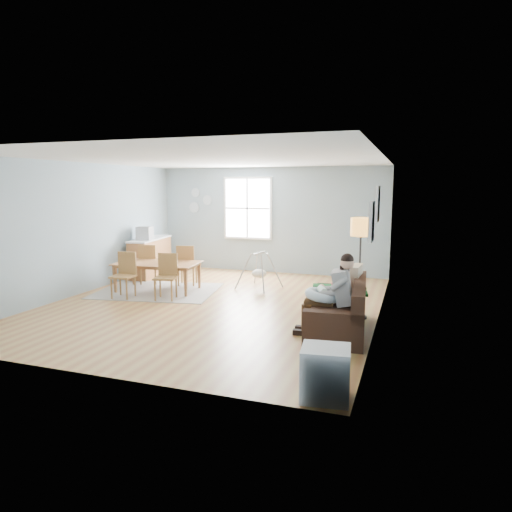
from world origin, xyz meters
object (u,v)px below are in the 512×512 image
at_px(monitor, 145,233).
at_px(chair_ne, 186,263).
at_px(sofa, 341,313).
at_px(floor_lamp, 361,235).
at_px(father, 332,292).
at_px(storage_cube, 325,373).
at_px(toddler, 338,286).
at_px(baby_swing, 259,273).
at_px(chair_nw, 149,262).
at_px(dining_table, 157,277).
at_px(chair_se, 167,273).
at_px(chair_sw, 125,272).
at_px(counter, 150,256).

bearing_deg(monitor, chair_ne, -20.34).
xyz_separation_m(sofa, floor_lamp, (0.17, 0.79, 1.13)).
distance_m(father, storage_cube, 2.13).
distance_m(sofa, floor_lamp, 1.39).
bearing_deg(father, chair_ne, 146.85).
xyz_separation_m(toddler, baby_swing, (-2.04, 2.16, -0.31)).
bearing_deg(sofa, monitor, 153.01).
height_order(storage_cube, chair_nw, chair_nw).
xyz_separation_m(sofa, dining_table, (-4.11, 1.43, 0.03)).
distance_m(chair_se, baby_swing, 2.04).
relative_size(floor_lamp, monitor, 4.38).
relative_size(storage_cube, chair_nw, 0.61).
distance_m(floor_lamp, chair_ne, 4.24).
relative_size(chair_sw, chair_se, 1.01).
distance_m(dining_table, chair_se, 0.78).
xyz_separation_m(chair_sw, chair_se, (0.86, 0.15, -0.00)).
bearing_deg(chair_se, father, -18.94).
bearing_deg(dining_table, floor_lamp, -14.70).
relative_size(toddler, chair_ne, 0.87).
bearing_deg(chair_ne, monitor, 159.66).
bearing_deg(sofa, floor_lamp, 77.63).
relative_size(chair_nw, monitor, 2.37).
bearing_deg(toddler, dining_table, 162.67).
xyz_separation_m(floor_lamp, monitor, (-5.32, 1.83, -0.31)).
relative_size(chair_sw, chair_ne, 0.99).
distance_m(floor_lamp, chair_nw, 5.03).
xyz_separation_m(toddler, chair_ne, (-3.68, 1.93, -0.14)).
bearing_deg(dining_table, chair_ne, 56.93).
height_order(father, storage_cube, father).
xyz_separation_m(monitor, baby_swing, (3.02, -0.28, -0.74)).
xyz_separation_m(chair_se, chair_ne, (-0.19, 1.20, 0.01)).
relative_size(storage_cube, dining_table, 0.32).
relative_size(chair_se, monitor, 2.33).
distance_m(storage_cube, dining_table, 5.73).
relative_size(toddler, chair_nw, 0.87).
bearing_deg(dining_table, sofa, -25.41).
bearing_deg(toddler, storage_cube, -83.86).
relative_size(chair_se, chair_nw, 0.98).
distance_m(dining_table, chair_ne, 0.79).
bearing_deg(dining_table, chair_sw, -122.14).
bearing_deg(storage_cube, chair_se, 139.01).
bearing_deg(floor_lamp, father, -104.17).
height_order(chair_se, counter, counter).
bearing_deg(baby_swing, sofa, -47.74).
bearing_deg(storage_cube, baby_swing, 116.20).
bearing_deg(monitor, chair_se, -47.40).
bearing_deg(baby_swing, chair_ne, -171.92).
bearing_deg(baby_swing, toddler, -46.67).
xyz_separation_m(toddler, storage_cube, (0.27, -2.54, -0.39)).
bearing_deg(father, dining_table, 156.78).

